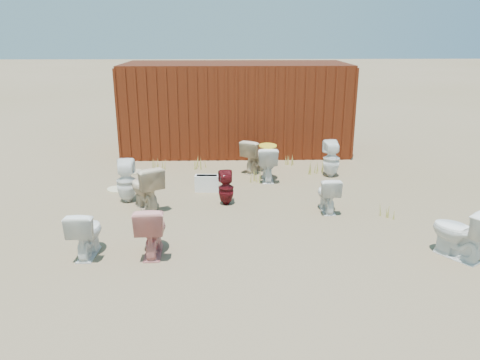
{
  "coord_description": "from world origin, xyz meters",
  "views": [
    {
      "loc": [
        -0.21,
        -7.75,
        3.22
      ],
      "look_at": [
        0.0,
        0.6,
        0.55
      ],
      "focal_mm": 35.0,
      "sensor_mm": 36.0,
      "label": 1
    }
  ],
  "objects_px": {
    "toilet_front_a": "(86,232)",
    "toilet_front_e": "(459,232)",
    "toilet_front_pink": "(151,229)",
    "toilet_back_yellowlid": "(267,163)",
    "toilet_back_a": "(126,181)",
    "toilet_back_beige_right": "(255,156)",
    "loose_tank": "(207,183)",
    "shipping_container": "(236,107)",
    "toilet_back_e": "(331,159)",
    "toilet_front_maroon": "(226,188)",
    "toilet_back_beige_left": "(145,187)",
    "toilet_front_c": "(328,194)"
  },
  "relations": [
    {
      "from": "toilet_front_c",
      "to": "toilet_back_beige_right",
      "type": "distance_m",
      "value": 2.87
    },
    {
      "from": "toilet_front_pink",
      "to": "toilet_back_beige_left",
      "type": "height_order",
      "value": "toilet_back_beige_left"
    },
    {
      "from": "shipping_container",
      "to": "toilet_front_e",
      "type": "distance_m",
      "value": 7.49
    },
    {
      "from": "toilet_front_maroon",
      "to": "toilet_back_beige_right",
      "type": "relative_size",
      "value": 0.83
    },
    {
      "from": "toilet_front_pink",
      "to": "loose_tank",
      "type": "bearing_deg",
      "value": -106.33
    },
    {
      "from": "toilet_back_yellowlid",
      "to": "toilet_back_e",
      "type": "relative_size",
      "value": 0.94
    },
    {
      "from": "loose_tank",
      "to": "toilet_back_beige_right",
      "type": "bearing_deg",
      "value": 55.41
    },
    {
      "from": "toilet_front_c",
      "to": "loose_tank",
      "type": "bearing_deg",
      "value": -29.3
    },
    {
      "from": "toilet_front_e",
      "to": "toilet_back_a",
      "type": "relative_size",
      "value": 0.97
    },
    {
      "from": "toilet_front_e",
      "to": "toilet_back_a",
      "type": "height_order",
      "value": "toilet_back_a"
    },
    {
      "from": "toilet_front_pink",
      "to": "toilet_back_a",
      "type": "relative_size",
      "value": 0.94
    },
    {
      "from": "toilet_back_a",
      "to": "loose_tank",
      "type": "relative_size",
      "value": 1.68
    },
    {
      "from": "toilet_back_beige_left",
      "to": "loose_tank",
      "type": "xyz_separation_m",
      "value": [
        1.11,
        0.98,
        -0.25
      ]
    },
    {
      "from": "toilet_front_pink",
      "to": "toilet_back_yellowlid",
      "type": "xyz_separation_m",
      "value": [
        2.03,
        3.61,
        -0.0
      ]
    },
    {
      "from": "toilet_front_maroon",
      "to": "toilet_back_a",
      "type": "bearing_deg",
      "value": -12.46
    },
    {
      "from": "shipping_container",
      "to": "toilet_back_beige_left",
      "type": "height_order",
      "value": "shipping_container"
    },
    {
      "from": "toilet_front_c",
      "to": "toilet_front_maroon",
      "type": "relative_size",
      "value": 1.02
    },
    {
      "from": "toilet_front_a",
      "to": "toilet_back_yellowlid",
      "type": "xyz_separation_m",
      "value": [
        3.0,
        3.64,
        0.03
      ]
    },
    {
      "from": "toilet_back_beige_right",
      "to": "toilet_back_beige_left",
      "type": "bearing_deg",
      "value": 79.36
    },
    {
      "from": "shipping_container",
      "to": "toilet_back_yellowlid",
      "type": "distance_m",
      "value": 3.07
    },
    {
      "from": "toilet_front_pink",
      "to": "toilet_back_e",
      "type": "height_order",
      "value": "toilet_back_e"
    },
    {
      "from": "toilet_back_a",
      "to": "toilet_back_beige_left",
      "type": "xyz_separation_m",
      "value": [
        0.44,
        -0.4,
        0.01
      ]
    },
    {
      "from": "shipping_container",
      "to": "toilet_back_yellowlid",
      "type": "relative_size",
      "value": 7.66
    },
    {
      "from": "toilet_front_e",
      "to": "toilet_back_yellowlid",
      "type": "distance_m",
      "value": 4.6
    },
    {
      "from": "toilet_back_a",
      "to": "toilet_back_yellowlid",
      "type": "relative_size",
      "value": 1.07
    },
    {
      "from": "toilet_front_maroon",
      "to": "toilet_back_e",
      "type": "relative_size",
      "value": 0.79
    },
    {
      "from": "toilet_front_a",
      "to": "loose_tank",
      "type": "distance_m",
      "value": 3.34
    },
    {
      "from": "toilet_front_a",
      "to": "toilet_front_e",
      "type": "height_order",
      "value": "toilet_front_e"
    },
    {
      "from": "shipping_container",
      "to": "toilet_back_e",
      "type": "height_order",
      "value": "shipping_container"
    },
    {
      "from": "toilet_back_a",
      "to": "toilet_back_beige_right",
      "type": "distance_m",
      "value": 3.3
    },
    {
      "from": "toilet_front_a",
      "to": "toilet_back_yellowlid",
      "type": "height_order",
      "value": "toilet_back_yellowlid"
    },
    {
      "from": "shipping_container",
      "to": "loose_tank",
      "type": "bearing_deg",
      "value": -100.41
    },
    {
      "from": "toilet_back_beige_right",
      "to": "toilet_front_maroon",
      "type": "bearing_deg",
      "value": 104.57
    },
    {
      "from": "toilet_front_pink",
      "to": "toilet_front_e",
      "type": "relative_size",
      "value": 0.97
    },
    {
      "from": "toilet_front_maroon",
      "to": "loose_tank",
      "type": "xyz_separation_m",
      "value": [
        -0.4,
        0.78,
        -0.15
      ]
    },
    {
      "from": "toilet_front_a",
      "to": "toilet_front_maroon",
      "type": "height_order",
      "value": "toilet_front_a"
    },
    {
      "from": "toilet_front_maroon",
      "to": "toilet_back_yellowlid",
      "type": "xyz_separation_m",
      "value": [
        0.92,
        1.53,
        0.06
      ]
    },
    {
      "from": "toilet_back_e",
      "to": "loose_tank",
      "type": "bearing_deg",
      "value": 13.89
    },
    {
      "from": "toilet_back_yellowlid",
      "to": "loose_tank",
      "type": "bearing_deg",
      "value": 30.95
    },
    {
      "from": "toilet_front_c",
      "to": "toilet_front_e",
      "type": "xyz_separation_m",
      "value": [
        1.54,
        -1.92,
        0.07
      ]
    },
    {
      "from": "toilet_back_beige_left",
      "to": "toilet_back_e",
      "type": "bearing_deg",
      "value": 174.71
    },
    {
      "from": "toilet_front_maroon",
      "to": "toilet_front_e",
      "type": "bearing_deg",
      "value": 139.4
    },
    {
      "from": "toilet_front_a",
      "to": "shipping_container",
      "type": "bearing_deg",
      "value": -108.14
    },
    {
      "from": "toilet_front_pink",
      "to": "toilet_front_maroon",
      "type": "height_order",
      "value": "toilet_front_pink"
    },
    {
      "from": "shipping_container",
      "to": "toilet_back_a",
      "type": "height_order",
      "value": "shipping_container"
    },
    {
      "from": "toilet_front_pink",
      "to": "toilet_back_a",
      "type": "xyz_separation_m",
      "value": [
        -0.84,
        2.29,
        0.03
      ]
    },
    {
      "from": "shipping_container",
      "to": "toilet_back_beige_left",
      "type": "bearing_deg",
      "value": -111.05
    },
    {
      "from": "toilet_front_maroon",
      "to": "toilet_back_beige_left",
      "type": "bearing_deg",
      "value": 0.98
    },
    {
      "from": "toilet_back_beige_right",
      "to": "loose_tank",
      "type": "distance_m",
      "value": 1.8
    },
    {
      "from": "toilet_front_pink",
      "to": "toilet_front_c",
      "type": "relative_size",
      "value": 1.17
    }
  ]
}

